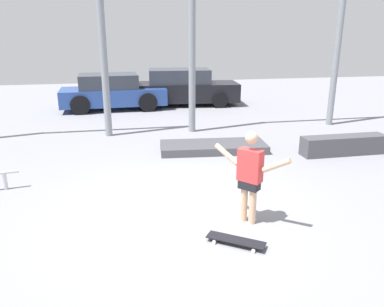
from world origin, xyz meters
name	(u,v)px	position (x,y,z in m)	size (l,w,h in m)	color
ground_plane	(183,212)	(0.00, 0.00, 0.00)	(36.00, 36.00, 0.00)	gray
skateboarder	(250,173)	(0.94, -0.54, 0.81)	(0.90, 1.03, 1.46)	#DBAD89
skateboard	(236,240)	(0.55, -1.15, 0.06)	(0.80, 0.65, 0.08)	black
grind_box	(344,145)	(4.42, 2.30, 0.23)	(2.14, 0.45, 0.46)	#47474C
manual_pad	(213,147)	(1.36, 3.21, 0.10)	(2.65, 1.01, 0.19)	#47474C
canopy_support_left	(7,8)	(-3.52, 5.27, 3.45)	(4.77, 0.20, 5.76)	gray
canopy_support_right	(270,11)	(3.52, 5.27, 3.45)	(4.77, 0.20, 5.76)	gray
parked_car_blue	(112,92)	(-1.10, 9.38, 0.66)	(4.03, 1.98, 1.36)	#284793
parked_car_black	(183,88)	(1.75, 9.77, 0.70)	(4.59, 2.20, 1.47)	black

